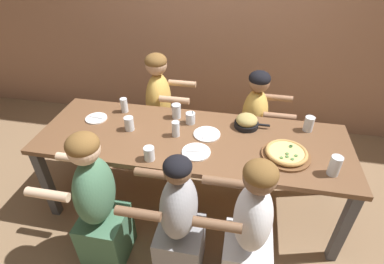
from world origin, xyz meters
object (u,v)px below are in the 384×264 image
at_px(drinking_glass_d, 309,125).
at_px(drinking_glass_g, 124,106).
at_px(skillet_bowl, 247,122).
at_px(diner_near_center, 179,224).
at_px(drinking_glass_e, 176,130).
at_px(drinking_glass_b, 335,166).
at_px(empty_plate_a, 96,118).
at_px(diner_far_midright, 253,127).
at_px(drinking_glass_a, 176,112).
at_px(diner_near_midright, 249,233).
at_px(drinking_glass_c, 149,154).
at_px(empty_plate_b, 196,152).
at_px(empty_plate_c, 207,134).
at_px(drinking_glass_f, 129,124).
at_px(diner_far_midleft, 160,113).
at_px(diner_near_midleft, 98,206).
at_px(pizza_board_main, 286,154).
at_px(cocktail_glass_blue, 190,119).

bearing_deg(drinking_glass_d, drinking_glass_g, -179.85).
xyz_separation_m(skillet_bowl, diner_near_center, (-0.38, -0.86, -0.32)).
bearing_deg(skillet_bowl, drinking_glass_e, -157.01).
xyz_separation_m(skillet_bowl, drinking_glass_b, (0.60, -0.46, 0.02)).
relative_size(empty_plate_a, diner_far_midright, 0.17).
bearing_deg(diner_near_center, drinking_glass_a, 13.80).
bearing_deg(diner_near_midright, drinking_glass_a, 37.65).
xyz_separation_m(empty_plate_a, drinking_glass_c, (0.61, -0.42, 0.04)).
relative_size(drinking_glass_c, drinking_glass_g, 0.79).
distance_m(skillet_bowl, drinking_glass_g, 1.08).
bearing_deg(empty_plate_b, empty_plate_c, 79.43).
distance_m(drinking_glass_c, drinking_glass_f, 0.43).
bearing_deg(diner_near_center, empty_plate_c, -6.68).
height_order(drinking_glass_b, drinking_glass_f, drinking_glass_b).
bearing_deg(diner_far_midright, diner_far_midleft, -90.00).
bearing_deg(skillet_bowl, drinking_glass_a, 177.15).
bearing_deg(drinking_glass_f, diner_far_midright, 31.33).
height_order(drinking_glass_a, diner_near_midleft, diner_near_midleft).
bearing_deg(diner_near_midright, skillet_bowl, 5.58).
xyz_separation_m(skillet_bowl, drinking_glass_d, (0.49, 0.04, 0.01)).
height_order(skillet_bowl, empty_plate_c, skillet_bowl).
distance_m(empty_plate_b, diner_far_midleft, 0.99).
height_order(empty_plate_a, diner_far_midleft, diner_far_midleft).
bearing_deg(drinking_glass_d, pizza_board_main, -117.32).
bearing_deg(drinking_glass_c, drinking_glass_d, 27.00).
xyz_separation_m(diner_far_midleft, diner_near_midleft, (-0.09, -1.26, -0.01)).
relative_size(pizza_board_main, empty_plate_a, 1.92).
bearing_deg(empty_plate_a, drinking_glass_f, -15.70).
xyz_separation_m(drinking_glass_a, diner_far_midright, (0.68, 0.37, -0.31)).
relative_size(cocktail_glass_blue, drinking_glass_c, 1.17).
distance_m(skillet_bowl, diner_near_center, 1.00).
distance_m(drinking_glass_c, drinking_glass_d, 1.30).
bearing_deg(drinking_glass_g, empty_plate_c, -15.38).
relative_size(drinking_glass_a, drinking_glass_d, 1.00).
distance_m(drinking_glass_c, drinking_glass_e, 0.34).
bearing_deg(cocktail_glass_blue, empty_plate_c, -41.59).
height_order(empty_plate_b, drinking_glass_b, drinking_glass_b).
bearing_deg(drinking_glass_b, empty_plate_a, 169.84).
bearing_deg(empty_plate_a, empty_plate_c, -2.97).
bearing_deg(diner_near_midright, diner_near_midleft, 90.00).
xyz_separation_m(skillet_bowl, diner_near_midleft, (-0.96, -0.86, -0.27)).
distance_m(pizza_board_main, drinking_glass_a, 0.97).
bearing_deg(diner_near_midright, drinking_glass_g, 52.41).
distance_m(skillet_bowl, diner_near_midright, 0.91).
relative_size(empty_plate_a, empty_plate_c, 0.85).
relative_size(empty_plate_b, drinking_glass_f, 1.86).
bearing_deg(empty_plate_a, diner_near_midleft, -66.40).
relative_size(drinking_glass_f, diner_near_center, 0.11).
bearing_deg(drinking_glass_b, drinking_glass_d, 101.74).
xyz_separation_m(empty_plate_c, drinking_glass_a, (-0.30, 0.21, 0.05)).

